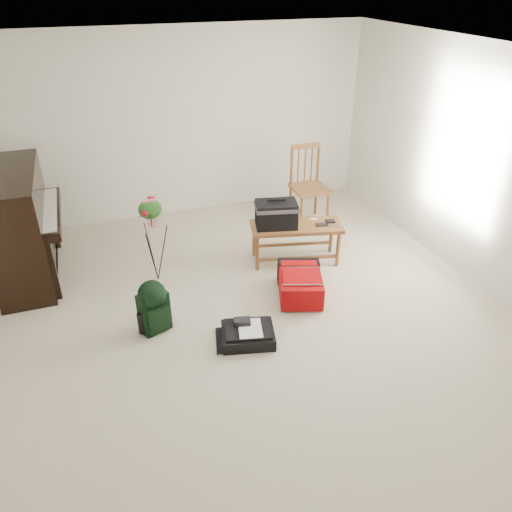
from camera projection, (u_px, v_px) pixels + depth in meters
name	position (u px, v px, depth m)	size (l,w,h in m)	color
floor	(257.00, 315.00, 5.13)	(5.00, 5.50, 0.01)	beige
ceiling	(257.00, 56.00, 3.87)	(5.00, 5.50, 0.01)	white
wall_back	(189.00, 125.00, 6.74)	(5.00, 0.04, 2.50)	silver
wall_right	(482.00, 171.00, 5.21)	(0.04, 5.50, 2.50)	silver
piano	(22.00, 228.00, 5.50)	(0.71, 1.50, 1.25)	black
bench	(283.00, 219.00, 5.74)	(1.13, 0.66, 0.82)	brown
dining_chair	(309.00, 186.00, 6.78)	(0.46, 0.46, 1.06)	brown
red_suitcase	(298.00, 281.00, 5.40)	(0.63, 0.78, 0.28)	#A0060C
black_duffel	(248.00, 334.00, 4.74)	(0.57, 0.50, 0.21)	black
green_backpack	(153.00, 304.00, 4.77)	(0.32, 0.30, 0.55)	black
flower_stand	(154.00, 241.00, 5.46)	(0.35, 0.35, 1.02)	black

